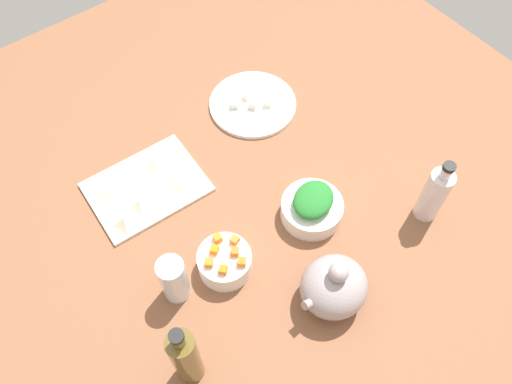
{
  "coord_description": "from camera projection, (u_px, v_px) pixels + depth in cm",
  "views": [
    {
      "loc": [
        41.72,
        54.79,
        117.98
      ],
      "look_at": [
        0.0,
        0.0,
        8.0
      ],
      "focal_mm": 36.19,
      "sensor_mm": 36.0,
      "label": 1
    }
  ],
  "objects": [
    {
      "name": "cutting_board",
      "position": [
        147.0,
        187.0,
        1.36
      ],
      "size": [
        30.29,
        23.25,
        1.0
      ],
      "primitive_type": "cube",
      "rotation": [
        0.0,
        0.0,
        -0.05
      ],
      "color": "silver",
      "rests_on": "tabletop"
    },
    {
      "name": "carrot_cube_1",
      "position": [
        242.0,
        262.0,
        1.17
      ],
      "size": [
        2.54,
        2.54,
        1.8
      ],
      "primitive_type": "cube",
      "rotation": [
        0.0,
        0.0,
        2.44
      ],
      "color": "orange",
      "rests_on": "bowl_carrots"
    },
    {
      "name": "carrot_cube_0",
      "position": [
        223.0,
        270.0,
        1.16
      ],
      "size": [
        2.54,
        2.54,
        1.8
      ],
      "primitive_type": "cube",
      "rotation": [
        0.0,
        0.0,
        0.72
      ],
      "color": "orange",
      "rests_on": "bowl_carrots"
    },
    {
      "name": "bottle_0",
      "position": [
        434.0,
        194.0,
        1.25
      ],
      "size": [
        5.86,
        5.86,
        21.01
      ],
      "color": "silver",
      "rests_on": "tabletop"
    },
    {
      "name": "dumpling_0",
      "position": [
        154.0,
        163.0,
        1.38
      ],
      "size": [
        5.54,
        5.26,
        2.75
      ],
      "primitive_type": "pyramid",
      "rotation": [
        0.0,
        0.0,
        6.19
      ],
      "color": "beige",
      "rests_on": "cutting_board"
    },
    {
      "name": "bottle_1",
      "position": [
        186.0,
        357.0,
        1.02
      ],
      "size": [
        5.69,
        5.69,
        25.99
      ],
      "color": "brown",
      "rests_on": "tabletop"
    },
    {
      "name": "tofu_cube_3",
      "position": [
        268.0,
        102.0,
        1.49
      ],
      "size": [
        3.06,
        3.06,
        2.2
      ],
      "primitive_type": "cube",
      "rotation": [
        0.0,
        0.0,
        0.6
      ],
      "color": "white",
      "rests_on": "plate_tofu"
    },
    {
      "name": "dumpling_3",
      "position": [
        178.0,
        184.0,
        1.34
      ],
      "size": [
        5.96,
        6.0,
        2.21
      ],
      "primitive_type": "pyramid",
      "rotation": [
        0.0,
        0.0,
        1.93
      ],
      "color": "beige",
      "rests_on": "cutting_board"
    },
    {
      "name": "carrot_cube_2",
      "position": [
        214.0,
        250.0,
        1.19
      ],
      "size": [
        2.51,
        2.51,
        1.8
      ],
      "primitive_type": "cube",
      "rotation": [
        0.0,
        0.0,
        2.19
      ],
      "color": "orange",
      "rests_on": "bowl_carrots"
    },
    {
      "name": "bowl_greens",
      "position": [
        312.0,
        209.0,
        1.3
      ],
      "size": [
        15.55,
        15.55,
        5.39
      ],
      "primitive_type": "cylinder",
      "color": "white",
      "rests_on": "tabletop"
    },
    {
      "name": "carrot_cube_3",
      "position": [
        235.0,
        252.0,
        1.19
      ],
      "size": [
        2.53,
        2.53,
        1.8
      ],
      "primitive_type": "cube",
      "rotation": [
        0.0,
        0.0,
        0.89
      ],
      "color": "orange",
      "rests_on": "bowl_carrots"
    },
    {
      "name": "dumpling_4",
      "position": [
        135.0,
        185.0,
        1.34
      ],
      "size": [
        5.03,
        4.53,
        2.05
      ],
      "primitive_type": "pyramid",
      "rotation": [
        0.0,
        0.0,
        0.13
      ],
      "color": "beige",
      "rests_on": "cutting_board"
    },
    {
      "name": "dumpling_1",
      "position": [
        140.0,
        204.0,
        1.31
      ],
      "size": [
        4.95,
        5.16,
        2.78
      ],
      "primitive_type": "pyramid",
      "rotation": [
        0.0,
        0.0,
        1.15
      ],
      "color": "beige",
      "rests_on": "cutting_board"
    },
    {
      "name": "dumpling_5",
      "position": [
        125.0,
        221.0,
        1.28
      ],
      "size": [
        6.29,
        6.54,
        2.95
      ],
      "primitive_type": "pyramid",
      "rotation": [
        0.0,
        0.0,
        1.21
      ],
      "color": "beige",
      "rests_on": "cutting_board"
    },
    {
      "name": "plate_tofu",
      "position": [
        253.0,
        104.0,
        1.51
      ],
      "size": [
        25.42,
        25.42,
        1.2
      ],
      "primitive_type": "cylinder",
      "color": "white",
      "rests_on": "tabletop"
    },
    {
      "name": "carrot_cube_5",
      "position": [
        235.0,
        240.0,
        1.2
      ],
      "size": [
        2.28,
        2.28,
        1.8
      ],
      "primitive_type": "cube",
      "rotation": [
        0.0,
        0.0,
        0.32
      ],
      "color": "orange",
      "rests_on": "bowl_carrots"
    },
    {
      "name": "drinking_glass_0",
      "position": [
        174.0,
        279.0,
        1.15
      ],
      "size": [
        6.23,
        6.23,
        14.22
      ],
      "primitive_type": "cylinder",
      "color": "white",
      "rests_on": "tabletop"
    },
    {
      "name": "dumpling_2",
      "position": [
        108.0,
        190.0,
        1.33
      ],
      "size": [
        5.89,
        6.22,
        2.48
      ],
      "primitive_type": "pyramid",
      "rotation": [
        0.0,
        0.0,
        1.43
      ],
      "color": "beige",
      "rests_on": "cutting_board"
    },
    {
      "name": "carrot_cube_4",
      "position": [
        209.0,
        263.0,
        1.17
      ],
      "size": [
        2.53,
        2.53,
        1.8
      ],
      "primitive_type": "cube",
      "rotation": [
        0.0,
        0.0,
        2.46
      ],
      "color": "orange",
      "rests_on": "bowl_carrots"
    },
    {
      "name": "tabletop",
      "position": [
        256.0,
        205.0,
        1.35
      ],
      "size": [
        190.0,
        190.0,
        3.0
      ],
      "primitive_type": "cube",
      "color": "brown",
      "rests_on": "ground"
    },
    {
      "name": "tofu_cube_2",
      "position": [
        247.0,
        95.0,
        1.51
      ],
      "size": [
        2.6,
        2.6,
        2.2
      ],
      "primitive_type": "cube",
      "rotation": [
        0.0,
        0.0,
        0.2
      ],
      "color": "white",
      "rests_on": "plate_tofu"
    },
    {
      "name": "chopped_greens_mound",
      "position": [
        313.0,
        200.0,
        1.26
      ],
      "size": [
        14.24,
        13.09,
        4.19
      ],
      "primitive_type": "ellipsoid",
      "rotation": [
        0.0,
        0.0,
        0.38
      ],
      "color": "#25762C",
      "rests_on": "bowl_greens"
    },
    {
      "name": "teapot",
      "position": [
        334.0,
        286.0,
        1.15
      ],
      "size": [
        17.1,
        14.78,
        16.27
      ],
      "color": "#9C9092",
      "rests_on": "tabletop"
    },
    {
      "name": "tofu_cube_1",
      "position": [
        253.0,
        104.0,
        1.49
      ],
      "size": [
        3.09,
        3.09,
        2.2
      ],
      "primitive_type": "cube",
      "rotation": [
        0.0,
        0.0,
        0.67
      ],
      "color": "white",
      "rests_on": "plate_tofu"
    },
    {
      "name": "carrot_cube_6",
      "position": [
        218.0,
        238.0,
        1.21
      ],
      "size": [
        2.0,
        2.0,
        1.8
      ],
      "primitive_type": "cube",
      "rotation": [
        0.0,
        0.0,
        3.02
      ],
      "color": "orange",
      "rests_on": "bowl_carrots"
    },
    {
      "name": "bowl_carrots",
      "position": [
        225.0,
        262.0,
        1.22
      ],
      "size": [
        12.84,
        12.84,
        6.22
      ],
      "primitive_type": "cylinder",
      "color": "white",
      "rests_on": "tabletop"
    },
    {
      "name": "tofu_cube_0",
      "position": [
        234.0,
        104.0,
        1.49
      ],
      "size": [
        3.07,
        3.07,
        2.2
      ],
      "primitive_type": "cube",
      "rotation": [
        0.0,
        0.0,
        0.94
      ],
      "color": "white",
      "rests_on": "plate_tofu"
    }
  ]
}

